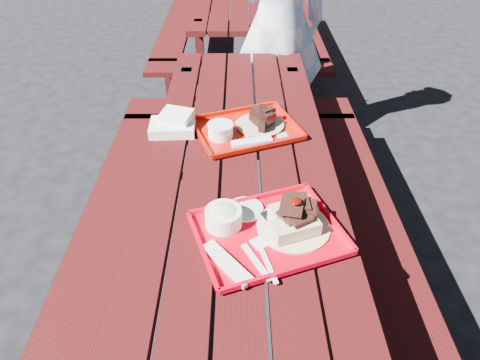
{
  "coord_description": "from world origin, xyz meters",
  "views": [
    {
      "loc": [
        -0.0,
        -1.33,
        1.74
      ],
      "look_at": [
        0.0,
        -0.15,
        0.82
      ],
      "focal_mm": 32.0,
      "sensor_mm": 36.0,
      "label": 1
    }
  ],
  "objects_px": {
    "picnic_table_near": "(240,207)",
    "picnic_table_far": "(239,8)",
    "near_tray": "(266,224)",
    "person": "(278,24)",
    "far_tray": "(245,128)"
  },
  "relations": [
    {
      "from": "picnic_table_near",
      "to": "picnic_table_far",
      "type": "xyz_separation_m",
      "value": [
        0.0,
        2.8,
        0.0
      ]
    },
    {
      "from": "picnic_table_far",
      "to": "near_tray",
      "type": "distance_m",
      "value": 3.14
    },
    {
      "from": "picnic_table_far",
      "to": "near_tray",
      "type": "xyz_separation_m",
      "value": [
        0.08,
        -3.14,
        0.22
      ]
    },
    {
      "from": "near_tray",
      "to": "person",
      "type": "distance_m",
      "value": 1.69
    },
    {
      "from": "near_tray",
      "to": "picnic_table_far",
      "type": "bearing_deg",
      "value": 91.49
    },
    {
      "from": "far_tray",
      "to": "picnic_table_far",
      "type": "bearing_deg",
      "value": 90.54
    },
    {
      "from": "person",
      "to": "far_tray",
      "type": "bearing_deg",
      "value": 66.15
    },
    {
      "from": "person",
      "to": "near_tray",
      "type": "bearing_deg",
      "value": 72.27
    },
    {
      "from": "near_tray",
      "to": "far_tray",
      "type": "distance_m",
      "value": 0.62
    },
    {
      "from": "near_tray",
      "to": "picnic_table_near",
      "type": "bearing_deg",
      "value": 103.67
    },
    {
      "from": "near_tray",
      "to": "far_tray",
      "type": "xyz_separation_m",
      "value": [
        -0.06,
        0.62,
        -0.01
      ]
    },
    {
      "from": "picnic_table_near",
      "to": "person",
      "type": "xyz_separation_m",
      "value": [
        0.24,
        1.35,
        0.32
      ]
    },
    {
      "from": "picnic_table_near",
      "to": "far_tray",
      "type": "bearing_deg",
      "value": 85.15
    },
    {
      "from": "far_tray",
      "to": "person",
      "type": "xyz_separation_m",
      "value": [
        0.22,
        1.06,
        0.11
      ]
    },
    {
      "from": "picnic_table_far",
      "to": "person",
      "type": "height_order",
      "value": "person"
    }
  ]
}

